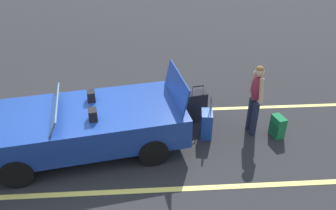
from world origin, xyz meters
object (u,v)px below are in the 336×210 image
(convertible_car, at_px, (75,126))
(suitcase_small_carryon, at_px, (277,127))
(suitcase_large_black, at_px, (196,106))
(traveler_person, at_px, (256,96))
(suitcase_medium_bright, at_px, (206,124))

(convertible_car, height_order, suitcase_small_carryon, convertible_car)
(suitcase_large_black, bearing_deg, traveler_person, -126.97)
(convertible_car, xyz_separation_m, suitcase_large_black, (-2.65, -0.98, -0.22))
(suitcase_large_black, xyz_separation_m, suitcase_small_carryon, (-1.73, 0.78, -0.12))
(suitcase_large_black, height_order, suitcase_medium_bright, suitcase_large_black)
(suitcase_small_carryon, bearing_deg, suitcase_medium_bright, -18.40)
(traveler_person, bearing_deg, convertible_car, -2.06)
(convertible_car, distance_m, traveler_person, 3.88)
(convertible_car, relative_size, suitcase_medium_bright, 4.55)
(suitcase_large_black, relative_size, suitcase_medium_bright, 1.00)
(suitcase_medium_bright, bearing_deg, suitcase_large_black, -70.21)
(convertible_car, distance_m, suitcase_medium_bright, 2.83)
(suitcase_medium_bright, xyz_separation_m, suitcase_small_carryon, (-1.58, 0.11, -0.07))
(convertible_car, xyz_separation_m, traveler_person, (-3.85, -0.40, 0.34))
(suitcase_small_carryon, bearing_deg, suitcase_large_black, -38.70)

